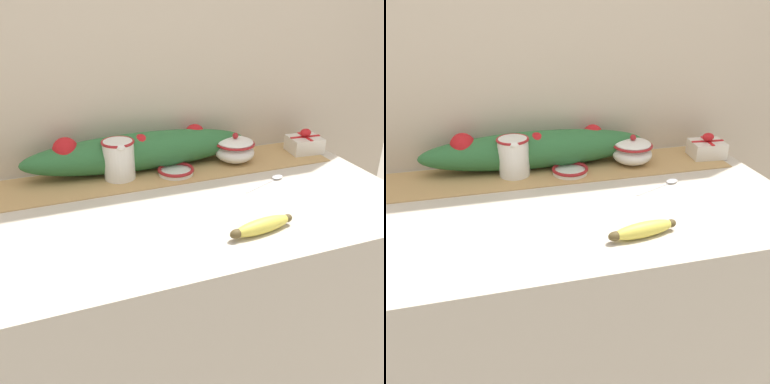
% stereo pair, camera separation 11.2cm
% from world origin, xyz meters
% --- Properties ---
extents(countertop, '(1.35, 0.68, 0.86)m').
position_xyz_m(countertop, '(0.00, 0.00, 0.43)').
color(countertop, beige).
rests_on(countertop, ground_plane).
extents(back_wall, '(2.15, 0.04, 2.40)m').
position_xyz_m(back_wall, '(0.00, 0.36, 1.20)').
color(back_wall, beige).
rests_on(back_wall, ground_plane).
extents(table_runner, '(1.24, 0.22, 0.00)m').
position_xyz_m(table_runner, '(0.00, 0.22, 0.86)').
color(table_runner, tan).
rests_on(table_runner, countertop).
extents(cream_pitcher, '(0.10, 0.12, 0.12)m').
position_xyz_m(cream_pitcher, '(-0.08, 0.22, 0.93)').
color(cream_pitcher, white).
rests_on(cream_pitcher, countertop).
extents(sugar_bowl, '(0.13, 0.13, 0.10)m').
position_xyz_m(sugar_bowl, '(0.31, 0.22, 0.91)').
color(sugar_bowl, white).
rests_on(sugar_bowl, countertop).
extents(small_dish, '(0.12, 0.12, 0.02)m').
position_xyz_m(small_dish, '(0.09, 0.19, 0.87)').
color(small_dish, white).
rests_on(small_dish, countertop).
extents(banana, '(0.18, 0.06, 0.04)m').
position_xyz_m(banana, '(0.17, -0.22, 0.88)').
color(banana, '#DBCC4C').
rests_on(banana, countertop).
extents(spoon, '(0.16, 0.08, 0.01)m').
position_xyz_m(spoon, '(0.37, 0.05, 0.86)').
color(spoon, silver).
rests_on(spoon, countertop).
extents(gift_box, '(0.12, 0.10, 0.08)m').
position_xyz_m(gift_box, '(0.58, 0.22, 0.89)').
color(gift_box, silver).
rests_on(gift_box, countertop).
extents(poinsettia_garland, '(0.73, 0.13, 0.13)m').
position_xyz_m(poinsettia_garland, '(-0.00, 0.27, 0.92)').
color(poinsettia_garland, '#2D6B38').
rests_on(poinsettia_garland, countertop).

